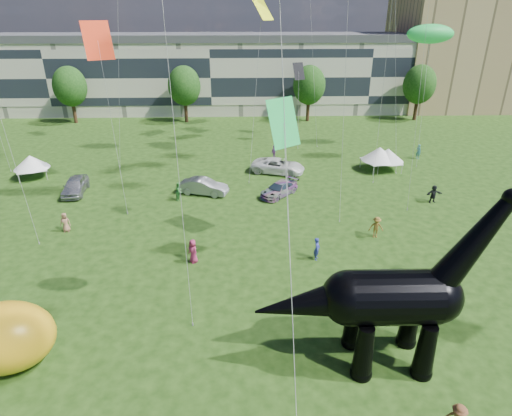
{
  "coord_description": "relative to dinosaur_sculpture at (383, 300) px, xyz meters",
  "views": [
    {
      "loc": [
        -3.08,
        -17.27,
        16.72
      ],
      "look_at": [
        -2.17,
        8.0,
        5.0
      ],
      "focal_mm": 30.0,
      "sensor_mm": 36.0,
      "label": 1
    }
  ],
  "objects": [
    {
      "name": "tree_mid_right",
      "position": [
        4.24,
        53.38,
        2.51
      ],
      "size": [
        5.2,
        5.2,
        9.44
      ],
      "color": "#382314",
      "rests_on": "ground"
    },
    {
      "name": "gazebo_near",
      "position": [
        9.77,
        29.06,
        -2.0
      ],
      "size": [
        3.67,
        3.67,
        2.54
      ],
      "rotation": [
        0.0,
        0.0,
        -0.01
      ],
      "color": "silver",
      "rests_on": "ground"
    },
    {
      "name": "gazebo_left",
      "position": [
        -29.64,
        27.97,
        -1.99
      ],
      "size": [
        4.74,
        4.74,
        2.55
      ],
      "rotation": [
        0.0,
        0.0,
        0.37
      ],
      "color": "white",
      "rests_on": "ground"
    },
    {
      "name": "tree_mid_left",
      "position": [
        -15.76,
        53.38,
        2.51
      ],
      "size": [
        5.2,
        5.2,
        9.44
      ],
      "color": "#382314",
      "rests_on": "ground"
    },
    {
      "name": "dinosaur_sculpture",
      "position": [
        0.0,
        0.0,
        0.0
      ],
      "size": [
        12.21,
        3.39,
        10.03
      ],
      "rotation": [
        0.0,
        0.0,
        -0.01
      ],
      "color": "black",
      "rests_on": "ground"
    },
    {
      "name": "car_silver",
      "position": [
        -23.47,
        23.31,
        -2.96
      ],
      "size": [
        2.34,
        4.98,
        1.65
      ],
      "primitive_type": "imported",
      "rotation": [
        0.0,
        0.0,
        0.08
      ],
      "color": "#B9B9BE",
      "rests_on": "ground"
    },
    {
      "name": "gazebo_far",
      "position": [
        8.8,
        29.06,
        -1.87
      ],
      "size": [
        4.79,
        4.79,
        2.73
      ],
      "rotation": [
        0.0,
        0.0,
        0.26
      ],
      "color": "white",
      "rests_on": "ground"
    },
    {
      "name": "car_dark",
      "position": [
        -3.15,
        22.06,
        -3.12
      ],
      "size": [
        4.47,
        4.69,
        1.34
      ],
      "primitive_type": "imported",
      "rotation": [
        0.0,
        0.0,
        -0.73
      ],
      "color": "#595960",
      "rests_on": "ground"
    },
    {
      "name": "visitors",
      "position": [
        -4.74,
        15.96,
        -2.9
      ],
      "size": [
        48.13,
        39.49,
        1.84
      ],
      "color": "brown",
      "rests_on": "ground"
    },
    {
      "name": "inflatable_yellow",
      "position": [
        -18.77,
        0.24,
        -1.97
      ],
      "size": [
        5.16,
        4.22,
        3.64
      ],
      "primitive_type": "ellipsoid",
      "rotation": [
        0.0,
        0.0,
        0.13
      ],
      "color": "gold",
      "rests_on": "ground"
    },
    {
      "name": "car_grey",
      "position": [
        -10.64,
        22.7,
        -2.99
      ],
      "size": [
        5.11,
        2.97,
        1.59
      ],
      "primitive_type": "imported",
      "rotation": [
        0.0,
        0.0,
        1.29
      ],
      "color": "gray",
      "rests_on": "ground"
    },
    {
      "name": "car_white",
      "position": [
        -2.71,
        28.56,
        -2.97
      ],
      "size": [
        6.45,
        4.39,
        1.64
      ],
      "primitive_type": "imported",
      "rotation": [
        0.0,
        0.0,
        1.26
      ],
      "color": "white",
      "rests_on": "ground"
    },
    {
      "name": "ground",
      "position": [
        -3.76,
        0.38,
        -3.79
      ],
      "size": [
        220.0,
        220.0,
        0.0
      ],
      "primitive_type": "plane",
      "color": "#16330C",
      "rests_on": "ground"
    },
    {
      "name": "terrace_row",
      "position": [
        -11.76,
        62.38,
        2.21
      ],
      "size": [
        78.0,
        11.0,
        12.0
      ],
      "primitive_type": "cube",
      "color": "beige",
      "rests_on": "ground"
    },
    {
      "name": "apartment_block",
      "position": [
        36.24,
        65.38,
        7.21
      ],
      "size": [
        28.0,
        18.0,
        22.0
      ],
      "primitive_type": "cube",
      "color": "tan",
      "rests_on": "ground"
    },
    {
      "name": "tree_far_right",
      "position": [
        22.24,
        53.38,
        2.51
      ],
      "size": [
        5.2,
        5.2,
        9.44
      ],
      "color": "#382314",
      "rests_on": "ground"
    },
    {
      "name": "tree_far_left",
      "position": [
        -33.76,
        53.38,
        2.51
      ],
      "size": [
        5.2,
        5.2,
        9.44
      ],
      "color": "#382314",
      "rests_on": "ground"
    }
  ]
}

